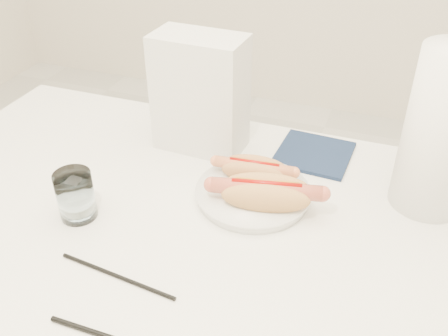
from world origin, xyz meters
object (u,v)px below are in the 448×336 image
(water_glass, at_px, (76,195))
(napkin_box, at_px, (200,94))
(table, at_px, (185,250))
(plate, at_px, (253,195))
(paper_towel_roll, at_px, (444,132))
(hotdog_left, at_px, (254,169))
(hotdog_right, at_px, (266,193))

(water_glass, height_order, napkin_box, napkin_box)
(table, distance_m, plate, 0.16)
(paper_towel_roll, bearing_deg, plate, -161.66)
(plate, height_order, hotdog_left, hotdog_left)
(table, xyz_separation_m, paper_towel_roll, (0.39, 0.22, 0.21))
(hotdog_right, relative_size, napkin_box, 0.80)
(plate, height_order, water_glass, water_glass)
(table, bearing_deg, plate, 52.16)
(plate, bearing_deg, paper_towel_roll, 18.34)
(plate, xyz_separation_m, water_glass, (-0.28, -0.15, 0.04))
(table, relative_size, hotdog_right, 6.09)
(water_glass, bearing_deg, table, 11.73)
(hotdog_right, xyz_separation_m, napkin_box, (-0.19, 0.17, 0.08))
(napkin_box, xyz_separation_m, paper_towel_roll, (0.47, -0.04, 0.02))
(hotdog_left, distance_m, hotdog_right, 0.08)
(water_glass, xyz_separation_m, paper_towel_roll, (0.58, 0.26, 0.10))
(plate, xyz_separation_m, paper_towel_roll, (0.30, 0.10, 0.14))
(paper_towel_roll, bearing_deg, table, -151.19)
(hotdog_left, distance_m, paper_towel_roll, 0.34)
(water_glass, bearing_deg, napkin_box, 68.98)
(plate, relative_size, hotdog_right, 1.05)
(hotdog_left, height_order, water_glass, water_glass)
(hotdog_left, distance_m, napkin_box, 0.20)
(table, relative_size, hotdog_left, 7.82)
(hotdog_left, height_order, hotdog_right, hotdog_right)
(table, bearing_deg, hotdog_left, 63.33)
(napkin_box, bearing_deg, water_glass, -108.07)
(table, xyz_separation_m, plate, (0.09, 0.12, 0.07))
(hotdog_left, bearing_deg, plate, -79.95)
(napkin_box, height_order, paper_towel_roll, paper_towel_roll)
(table, height_order, hotdog_left, hotdog_left)
(plate, distance_m, hotdog_right, 0.06)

